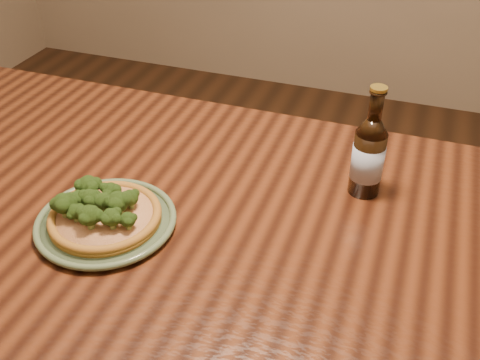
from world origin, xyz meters
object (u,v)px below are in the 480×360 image
(table, at_px, (172,236))
(pizza, at_px, (103,213))
(beer_bottle, at_px, (368,155))
(plate, at_px, (106,222))

(table, bearing_deg, pizza, -128.74)
(table, distance_m, beer_bottle, 0.45)
(table, xyz_separation_m, beer_bottle, (0.38, 0.18, 0.18))
(plate, xyz_separation_m, pizza, (-0.00, -0.00, 0.02))
(plate, height_order, pizza, pizza)
(beer_bottle, bearing_deg, table, -158.37)
(beer_bottle, bearing_deg, pizza, -151.83)
(pizza, bearing_deg, plate, 9.10)
(pizza, bearing_deg, table, 51.26)
(pizza, relative_size, beer_bottle, 0.90)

